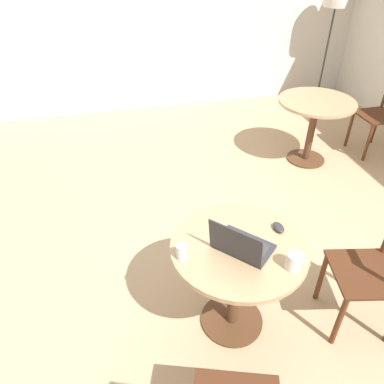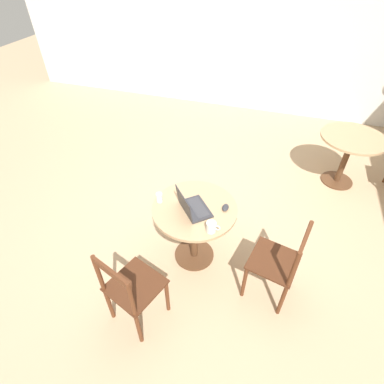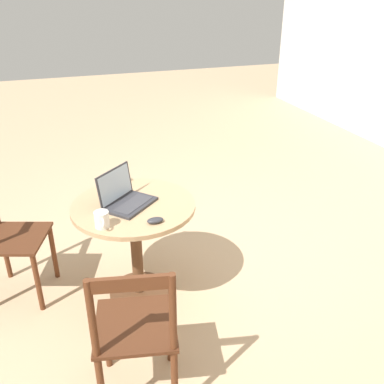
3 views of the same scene
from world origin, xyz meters
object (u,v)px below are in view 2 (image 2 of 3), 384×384
Objects in this scene: mouse at (225,207)px; mug at (212,227)px; chair_near_front at (132,289)px; chair_near_right at (278,263)px; laptop at (192,207)px; drinking_glass at (159,198)px; cafe_table_mid at (350,147)px; cafe_table_near at (195,219)px.

mouse is 0.31m from mug.
chair_near_front is 1.29m from chair_near_right.
laptop is at bearing 70.44° from chair_near_front.
chair_near_right is 9.43× the size of drinking_glass.
mug is (-1.31, -2.09, 0.21)m from cafe_table_mid.
laptop is (-0.01, -0.05, 0.21)m from cafe_table_near.
mug is at bearing -122.12° from cafe_table_mid.
chair_near_right reaches higher than mug.
cafe_table_near is 2.41m from cafe_table_mid.
laptop is at bearing -157.45° from mouse.
chair_near_front is at bearing -124.24° from cafe_table_mid.
cafe_table_mid is 2.01× the size of laptop.
drinking_glass reaches higher than cafe_table_mid.
cafe_table_near is 0.87m from chair_near_right.
chair_near_right is at bearing -108.82° from cafe_table_mid.
mug is (0.23, -0.19, 0.00)m from laptop.
chair_near_front reaches higher than drinking_glass.
laptop is (-1.55, -1.90, 0.21)m from cafe_table_mid.
cafe_table_near is at bearing 70.83° from chair_near_front.
chair_near_right is (-0.70, -2.04, -0.11)m from cafe_table_mid.
mouse is at bearing 22.55° from laptop.
chair_near_right is at bearing -7.88° from drinking_glass.
cafe_table_mid is at bearing 54.78° from mouse.
mouse is (0.28, 0.07, 0.18)m from cafe_table_near.
mug is 0.61m from drinking_glass.
chair_near_front is 0.86m from drinking_glass.
drinking_glass is at bearing -135.10° from cafe_table_mid.
mug is (-0.62, -0.05, 0.32)m from chair_near_right.
chair_near_right is 0.68m from mouse.
drinking_glass is (-1.19, 0.16, 0.32)m from chair_near_right.
laptop is at bearing 141.46° from mug.
drinking_glass is (-0.62, -0.09, 0.03)m from mouse.
chair_near_front is at bearing -150.59° from chair_near_right.
chair_near_right is 8.96× the size of mouse.
cafe_table_near is 1.00× the size of cafe_table_mid.
cafe_table_near is at bearing 167.66° from chair_near_right.
chair_near_front is 7.10× the size of mug.
mug is (-0.05, -0.31, 0.03)m from mouse.
laptop is 0.34m from drinking_glass.
mouse is at bearing 80.11° from mug.
drinking_glass is (-0.57, 0.21, -0.00)m from mug.
drinking_glass is (-0.34, 0.03, 0.00)m from laptop.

